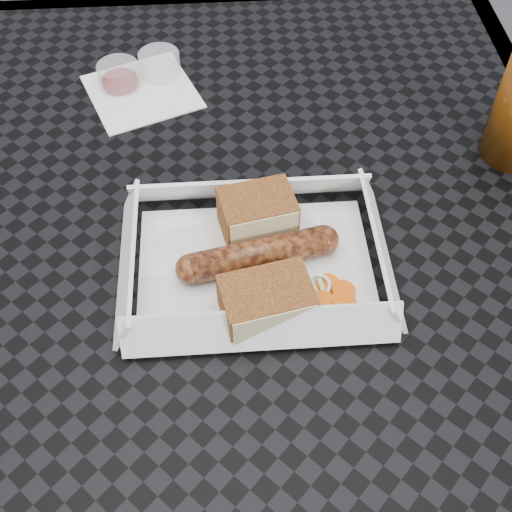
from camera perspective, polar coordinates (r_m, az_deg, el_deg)
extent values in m
plane|color=#4B4B4D|center=(1.32, -2.18, -17.64)|extent=(60.00, 60.00, 0.00)
cube|color=black|center=(0.68, -4.07, 4.58)|extent=(0.80, 0.80, 0.01)
cube|color=black|center=(0.98, -4.62, 21.12)|extent=(0.80, 0.03, 0.03)
cylinder|color=black|center=(1.24, -19.84, 3.80)|extent=(0.03, 0.03, 0.73)
cylinder|color=black|center=(1.23, 13.09, 5.57)|extent=(0.03, 0.03, 0.73)
cube|color=white|center=(0.61, -0.06, -0.87)|extent=(0.22, 0.15, 0.00)
cylinder|color=brown|center=(0.60, 0.22, 0.15)|extent=(0.13, 0.05, 0.03)
sphere|color=brown|center=(0.61, 6.03, 1.42)|extent=(0.03, 0.03, 0.03)
sphere|color=brown|center=(0.59, -5.80, -1.17)|extent=(0.03, 0.03, 0.03)
cube|color=brown|center=(0.62, 0.11, 3.77)|extent=(0.08, 0.06, 0.04)
cube|color=brown|center=(0.56, 0.94, -4.10)|extent=(0.09, 0.07, 0.04)
cylinder|color=#F35D0A|center=(0.59, 5.81, -2.93)|extent=(0.02, 0.02, 0.00)
torus|color=white|center=(0.59, 6.66, -3.33)|extent=(0.02, 0.02, 0.00)
cube|color=#B2D17F|center=(0.60, 6.84, -2.70)|extent=(0.02, 0.02, 0.00)
cube|color=white|center=(0.81, -10.11, 14.19)|extent=(0.16, 0.16, 0.00)
cylinder|color=maroon|center=(0.82, -12.07, 15.37)|extent=(0.05, 0.05, 0.03)
cylinder|color=silver|center=(0.83, -8.54, 16.47)|extent=(0.05, 0.05, 0.03)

